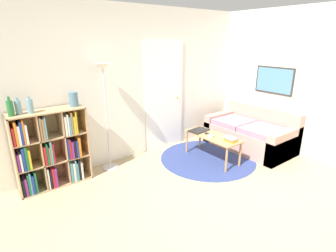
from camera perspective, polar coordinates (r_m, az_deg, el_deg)
name	(u,v)px	position (r m, az deg, el deg)	size (l,w,h in m)	color
ground_plane	(243,216)	(3.51, 16.00, -18.32)	(14.00, 14.00, 0.00)	tan
wall_back	(139,85)	(4.69, -6.28, 8.90)	(7.61, 0.11, 2.60)	silver
wall_right	(275,80)	(5.49, 22.31, 9.17)	(0.08, 5.36, 2.60)	silver
rug	(207,158)	(4.84, 8.59, -6.91)	(1.70, 1.70, 0.01)	navy
bookshelf	(50,151)	(4.12, -24.26, -4.96)	(0.99, 0.34, 1.13)	tan
floor_lamp	(104,86)	(4.13, -13.73, 8.47)	(0.26, 0.26, 1.72)	#B7B7BC
couch	(251,134)	(5.43, 17.67, -1.62)	(0.91, 1.61, 0.78)	tan
coffee_table	(212,138)	(4.67, 9.65, -2.64)	(0.42, 1.05, 0.45)	#AD7F51
laptop	(199,130)	(4.83, 6.73, -0.95)	(0.39, 0.29, 0.02)	black
bowl	(210,136)	(4.55, 9.23, -2.19)	(0.11, 0.11, 0.04)	#9ED193
book_stack_on_table	(231,139)	(4.44, 13.47, -2.82)	(0.14, 0.21, 0.07)	orange
remote	(209,134)	(4.66, 8.85, -1.80)	(0.05, 0.17, 0.02)	black
bottle_left	(10,108)	(3.84, -31.13, 3.36)	(0.08, 0.08, 0.25)	#236633
bottle_middle	(18,107)	(3.88, -29.83, 3.56)	(0.08, 0.08, 0.22)	#6B93A3
bottle_right	(30,106)	(3.87, -27.83, 3.86)	(0.08, 0.08, 0.23)	#6B93A3
vase_on_shelf	(74,99)	(4.02, -19.87, 5.50)	(0.13, 0.13, 0.21)	slate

